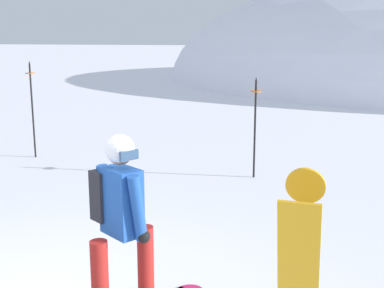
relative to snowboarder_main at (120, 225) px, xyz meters
The scene contains 4 objects.
snowboarder_main is the anchor object (origin of this frame).
spare_snowboard 1.60m from the snowboarder_main, 13.31° to the right, with size 0.28×0.44×1.61m.
piste_marker_near 5.04m from the snowboarder_main, 87.73° to the left, with size 0.20×0.20×1.82m.
piste_marker_far 6.86m from the snowboarder_main, 131.26° to the left, with size 0.20×0.20×2.03m.
Camera 1 is at (2.38, -3.07, 2.50)m, focal length 46.86 mm.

